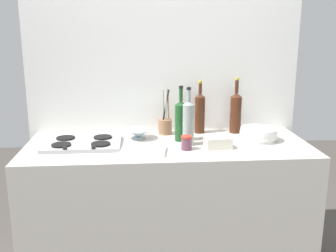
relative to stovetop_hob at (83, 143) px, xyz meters
name	(u,v)px	position (x,y,z in m)	size (l,w,h in m)	color
counter_block	(168,209)	(0.54, -0.02, -0.46)	(1.80, 0.70, 0.90)	beige
backsplash_panel	(164,101)	(0.54, 0.36, 0.19)	(1.90, 0.06, 2.22)	white
stovetop_hob	(83,143)	(0.00, 0.00, 0.00)	(0.48, 0.34, 0.04)	#B2B2B7
plate_stack	(258,134)	(1.14, 0.02, 0.03)	(0.25, 0.25, 0.08)	white
wine_bottle_leftmost	(181,120)	(0.63, 0.06, 0.12)	(0.08, 0.08, 0.36)	#19471E
wine_bottle_mid_left	(200,112)	(0.78, 0.25, 0.13)	(0.07, 0.07, 0.37)	#472314
wine_bottle_mid_right	(236,112)	(1.03, 0.23, 0.13)	(0.08, 0.08, 0.39)	#472314
wine_bottle_rightmost	(188,122)	(0.66, -0.04, 0.13)	(0.07, 0.07, 0.37)	gray
mixing_bowl	(138,133)	(0.35, 0.13, 0.02)	(0.19, 0.19, 0.07)	silver
butter_dish	(218,143)	(0.84, -0.13, 0.02)	(0.16, 0.09, 0.07)	silver
utensil_crock	(165,124)	(0.54, 0.23, 0.05)	(0.09, 0.09, 0.32)	#996B4C
condiment_jar_front	(187,143)	(0.64, -0.14, 0.03)	(0.07, 0.07, 0.09)	#66384C
cutting_board	(143,151)	(0.38, -0.17, -0.01)	(0.26, 0.18, 0.02)	silver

